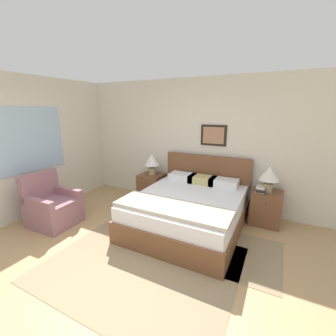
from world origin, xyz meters
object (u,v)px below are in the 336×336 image
Objects in this scene: bed at (188,209)px; table_lamp_by_door at (269,175)px; nightstand_near_window at (152,187)px; nightstand_by_door at (266,208)px; table_lamp_near_window at (152,161)px; armchair at (52,208)px.

table_lamp_by_door is (1.18, 0.74, 0.58)m from bed.
bed reaches higher than nightstand_near_window.
table_lamp_by_door reaches higher than nightstand_by_door.
table_lamp_near_window is (0.02, -0.00, 0.61)m from nightstand_near_window.
bed reaches higher than armchair.
bed is 2.40m from armchair.
armchair is at bearing -152.60° from table_lamp_by_door.
armchair is 1.96× the size of table_lamp_by_door.
nightstand_near_window is 1.27× the size of table_lamp_by_door.
armchair reaches higher than nightstand_by_door.
nightstand_near_window is (1.00, 1.74, -0.01)m from armchair.
table_lamp_by_door is at bearing -169.68° from nightstand_by_door.
nightstand_near_window is 2.44m from table_lamp_by_door.
armchair is at bearing -120.31° from table_lamp_near_window.
nightstand_near_window is 0.61m from table_lamp_near_window.
table_lamp_by_door is at bearing 32.20° from bed.
table_lamp_near_window is at bearing 147.35° from armchair.
nightstand_by_door is at bearing 115.03° from armchair.
bed is 3.39× the size of nightstand_by_door.
table_lamp_by_door is at bearing 0.00° from table_lamp_near_window.
table_lamp_near_window is at bearing -4.34° from nightstand_near_window.
bed is 1.50m from table_lamp_near_window.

